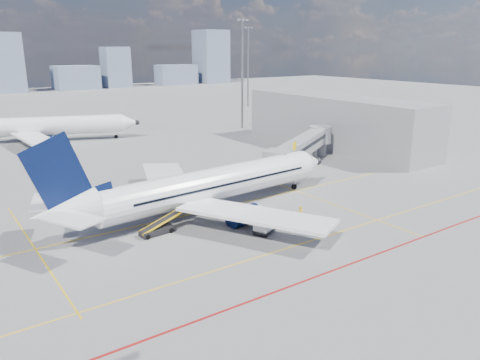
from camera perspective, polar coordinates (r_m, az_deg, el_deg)
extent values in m
plane|color=slate|center=(50.90, 0.96, -6.16)|extent=(420.00, 420.00, 0.00)
cube|color=yellow|center=(57.15, -3.75, -3.68)|extent=(60.00, 0.18, 0.01)
cube|color=yellow|center=(46.57, 5.34, -8.40)|extent=(80.00, 0.15, 0.01)
cube|color=yellow|center=(60.99, 10.58, -2.65)|extent=(0.15, 28.00, 0.01)
cube|color=yellow|center=(50.58, -23.68, -7.72)|extent=(0.15, 30.00, 0.01)
cube|color=maroon|center=(42.64, 10.63, -11.02)|extent=(90.00, 0.25, 0.01)
cube|color=gray|center=(75.36, 7.53, 4.10)|extent=(20.84, 13.93, 2.60)
cube|color=black|center=(75.32, 7.54, 4.25)|extent=(20.52, 13.82, 0.55)
cube|color=gray|center=(65.08, 4.64, 2.31)|extent=(4.49, 4.56, 3.00)
cube|color=black|center=(70.36, 6.09, 0.33)|extent=(2.20, 1.00, 0.70)
cylinder|color=slate|center=(70.01, 6.12, 1.39)|extent=(0.56, 0.56, 2.70)
cylinder|color=slate|center=(83.04, 9.16, 3.75)|extent=(0.60, 0.60, 3.90)
cylinder|color=gray|center=(86.13, 9.74, 5.48)|extent=(4.00, 4.00, 3.00)
cylinder|color=slate|center=(86.50, 9.68, 4.21)|extent=(2.40, 2.40, 3.90)
cube|color=yellow|center=(66.32, 6.66, 4.11)|extent=(1.26, 0.82, 1.20)
cube|color=gray|center=(94.36, 11.56, 6.96)|extent=(10.00, 42.00, 10.00)
cube|color=black|center=(90.98, 9.45, 6.74)|extent=(0.25, 40.00, 4.50)
cylinder|color=slate|center=(114.22, 0.27, 12.56)|extent=(0.56, 0.56, 25.00)
cube|color=slate|center=(114.19, 0.28, 18.93)|extent=(3.20, 0.40, 0.50)
cube|color=#A3A5AA|center=(113.30, -0.16, 18.96)|extent=(0.60, 0.15, 0.35)
cube|color=#A3A5AA|center=(113.99, 0.36, 18.94)|extent=(0.60, 0.15, 0.35)
cube|color=#A3A5AA|center=(114.69, 0.88, 18.92)|extent=(0.60, 0.15, 0.35)
cylinder|color=slate|center=(158.34, 0.98, 13.48)|extent=(0.56, 0.56, 25.00)
cube|color=slate|center=(158.32, 1.01, 18.08)|extent=(3.20, 0.40, 0.50)
cube|color=#A3A5AA|center=(157.42, 0.69, 18.09)|extent=(0.60, 0.15, 0.35)
cube|color=#A3A5AA|center=(158.12, 1.06, 18.08)|extent=(0.60, 0.15, 0.35)
cube|color=#A3A5AA|center=(158.83, 1.43, 18.07)|extent=(0.60, 0.15, 0.35)
cube|color=slate|center=(230.90, -26.98, 12.61)|extent=(15.67, 12.44, 25.32)
cube|color=slate|center=(237.70, -19.38, 11.70)|extent=(19.40, 14.27, 10.87)
cube|color=slate|center=(243.64, -14.91, 13.14)|extent=(12.09, 10.62, 19.41)
cube|color=slate|center=(257.25, -7.76, 12.62)|extent=(20.96, 10.31, 10.30)
cube|color=slate|center=(267.62, -3.55, 14.77)|extent=(15.09, 15.87, 28.22)
cylinder|color=white|center=(56.26, -2.96, -0.45)|extent=(30.28, 6.20, 3.91)
cone|color=white|center=(67.26, 8.66, 2.10)|extent=(3.90, 4.17, 3.91)
sphere|color=black|center=(68.28, 9.45, 2.28)|extent=(1.18, 1.18, 1.10)
cone|color=white|center=(48.14, -20.76, -3.66)|extent=(6.70, 4.39, 3.91)
cube|color=black|center=(66.19, 7.92, 2.40)|extent=(1.61, 1.61, 0.45)
cube|color=white|center=(63.04, -8.93, 0.15)|extent=(10.47, 17.33, 0.58)
cube|color=white|center=(49.01, 1.93, -4.27)|extent=(12.46, 17.03, 0.58)
cylinder|color=#08133B|center=(61.26, -6.54, -1.44)|extent=(3.77, 2.57, 2.31)
cylinder|color=#08133B|center=(52.35, 0.42, -4.38)|extent=(3.77, 2.57, 2.31)
cylinder|color=#A3A5AA|center=(62.26, -5.07, -1.12)|extent=(0.53, 2.39, 2.37)
cylinder|color=#A3A5AA|center=(53.51, 2.00, -3.94)|extent=(0.53, 2.39, 2.37)
cube|color=#08133B|center=(47.16, -21.16, 0.31)|extent=(6.87, 0.85, 8.55)
cube|color=#08133B|center=(48.56, -18.21, -1.94)|extent=(5.66, 0.73, 2.16)
cube|color=white|center=(50.85, -22.41, -2.40)|extent=(4.56, 6.26, 0.22)
cube|color=white|center=(45.02, -19.93, -4.44)|extent=(5.19, 6.36, 0.22)
cylinder|color=slate|center=(65.53, 6.63, -0.36)|extent=(0.30, 0.30, 1.80)
cylinder|color=black|center=(65.67, 6.61, -0.80)|extent=(0.78, 0.34, 0.76)
cylinder|color=slate|center=(58.50, -5.24, -2.42)|extent=(0.34, 0.34, 1.60)
cylinder|color=black|center=(58.59, -5.23, -2.70)|extent=(1.05, 0.72, 1.00)
cylinder|color=slate|center=(54.48, -2.14, -3.76)|extent=(0.34, 0.34, 1.60)
cylinder|color=black|center=(54.58, -2.14, -4.06)|extent=(1.05, 0.72, 1.00)
cube|color=black|center=(57.97, -3.71, 0.33)|extent=(24.59, 1.99, 0.26)
cube|color=black|center=(54.99, -1.35, -0.50)|extent=(24.59, 1.99, 0.26)
cylinder|color=white|center=(106.22, -22.22, 6.15)|extent=(29.11, 14.04, 3.85)
cone|color=white|center=(105.22, -13.20, 6.82)|extent=(4.69, 4.86, 3.85)
sphere|color=black|center=(105.25, -12.44, 6.87)|extent=(1.40, 1.40, 1.09)
cube|color=black|center=(105.12, -13.92, 7.06)|extent=(1.91, 1.91, 0.44)
cube|color=white|center=(115.29, -22.35, 6.28)|extent=(15.11, 15.23, 0.57)
cube|color=white|center=(97.94, -23.66, 4.62)|extent=(6.11, 16.58, 0.57)
cylinder|color=#08133B|center=(112.25, -21.99, 5.44)|extent=(4.13, 3.38, 2.27)
cylinder|color=#08133B|center=(101.07, -22.77, 4.32)|extent=(4.13, 3.38, 2.27)
cylinder|color=#A3A5AA|center=(112.01, -21.03, 5.52)|extent=(1.14, 2.30, 2.33)
cylinder|color=#A3A5AA|center=(100.81, -21.71, 4.40)|extent=(1.14, 2.30, 2.33)
cylinder|color=black|center=(109.32, -22.42, 4.88)|extent=(1.16, 0.96, 1.00)
cylinder|color=black|center=(104.31, -22.77, 4.36)|extent=(1.16, 0.96, 1.00)
cylinder|color=black|center=(105.69, -14.87, 5.14)|extent=(0.81, 0.53, 0.76)
cube|color=white|center=(52.65, 4.75, -4.77)|extent=(2.63, 2.09, 0.84)
cube|color=white|center=(52.32, 4.32, -4.16)|extent=(1.45, 1.53, 0.63)
cube|color=black|center=(52.25, 4.32, -3.94)|extent=(1.34, 1.44, 0.37)
cylinder|color=black|center=(52.02, 4.01, -5.36)|extent=(0.63, 0.45, 0.59)
cylinder|color=black|center=(53.06, 3.69, -4.91)|extent=(0.63, 0.45, 0.59)
cylinder|color=black|center=(52.46, 5.80, -5.21)|extent=(0.63, 0.45, 0.59)
cylinder|color=black|center=(53.49, 5.44, -4.78)|extent=(0.63, 0.45, 0.59)
cube|color=black|center=(50.69, 3.34, -5.88)|extent=(4.07, 2.98, 0.19)
cube|color=white|center=(49.59, 2.83, -5.25)|extent=(2.08, 2.06, 1.60)
cube|color=white|center=(51.12, 3.86, -4.61)|extent=(2.08, 2.06, 1.60)
cylinder|color=black|center=(49.25, 3.26, -6.76)|extent=(0.36, 0.26, 0.33)
cylinder|color=black|center=(49.91, 1.79, -6.43)|extent=(0.36, 0.26, 0.33)
cylinder|color=black|center=(51.63, 4.82, -5.70)|extent=(0.36, 0.26, 0.33)
cylinder|color=black|center=(52.25, 3.40, -5.40)|extent=(0.36, 0.26, 0.33)
cube|color=black|center=(50.50, -10.12, -6.12)|extent=(3.77, 1.61, 0.61)
cube|color=black|center=(50.49, -9.48, -4.98)|extent=(5.30, 1.31, 1.61)
cube|color=yellow|center=(50.88, -9.76, -4.83)|extent=(5.25, 0.51, 1.68)
cube|color=yellow|center=(50.10, -9.20, -5.14)|extent=(5.25, 0.51, 1.68)
cylinder|color=black|center=(49.44, -11.17, -6.84)|extent=(0.54, 0.25, 0.52)
cylinder|color=black|center=(50.44, -11.85, -6.41)|extent=(0.54, 0.25, 0.52)
cylinder|color=black|center=(50.70, -8.39, -6.11)|extent=(0.54, 0.25, 0.52)
cylinder|color=black|center=(51.68, -9.11, -5.71)|extent=(0.54, 0.25, 0.52)
imported|color=gold|center=(53.16, 7.40, -4.19)|extent=(0.54, 0.76, 1.96)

